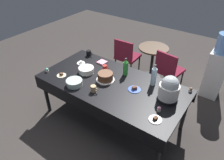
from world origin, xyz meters
The scene contains 23 objects.
ground centered at (0.00, 0.00, 0.00)m, with size 9.00×9.00×0.00m, color #383330.
potluck_table centered at (0.00, 0.00, 0.69)m, with size 2.20×1.10×0.75m.
frosted_layer_cake centered at (-0.12, 0.00, 0.81)m, with size 0.28×0.28×0.13m.
slow_cooker centered at (0.82, 0.12, 0.92)m, with size 0.28×0.28×0.37m.
glass_salad_bowl centered at (-0.41, -0.36, 0.79)m, with size 0.24×0.24×0.09m, color #B2C6BC.
ceramic_snack_bowl centered at (-0.50, 0.00, 0.79)m, with size 0.25×0.25×0.09m, color silver.
dessert_plate_charcoal centered at (0.86, -0.32, 0.76)m, with size 0.16×0.16×0.04m.
dessert_plate_cobalt centered at (0.36, 0.05, 0.76)m, with size 0.18×0.18×0.05m.
dessert_plate_cream centered at (-0.76, -0.30, 0.76)m, with size 0.15×0.15×0.04m.
dessert_plate_white centered at (-0.77, 0.16, 0.76)m, with size 0.14×0.14×0.05m.
cupcake_lemon centered at (1.02, 0.47, 0.78)m, with size 0.05×0.05×0.07m.
cupcake_berry centered at (0.83, -0.15, 0.78)m, with size 0.05×0.05×0.07m.
cupcake_vanilla centered at (-1.03, -0.36, 0.78)m, with size 0.05×0.05×0.07m.
soda_bottle_lime_soda centered at (0.04, 0.31, 0.88)m, with size 0.08×0.08×0.29m.
soda_bottle_water centered at (0.51, 0.32, 0.90)m, with size 0.08×0.08×0.33m.
coffee_mug_tan centered at (-0.09, -0.32, 0.80)m, with size 0.12×0.08×0.09m.
coffee_mug_red centered at (-0.30, 0.23, 0.79)m, with size 0.11×0.07×0.08m.
coffee_mug_black centered at (-0.84, 0.46, 0.80)m, with size 0.13×0.08×0.10m.
paper_napkin_stack centered at (-0.48, 0.38, 0.76)m, with size 0.14×0.14×0.02m, color pink.
maroon_chair_left centered at (-0.55, 1.28, 0.49)m, with size 0.45×0.45×0.85m.
maroon_chair_right centered at (0.39, 1.28, 0.49)m, with size 0.51×0.51×0.85m.
round_cafe_table centered at (-0.05, 1.51, 0.50)m, with size 0.60×0.60×0.72m.
water_cooler centered at (1.15, 1.64, 0.59)m, with size 0.32×0.32×1.24m.
Camera 1 is at (1.47, -2.06, 2.56)m, focal length 33.49 mm.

